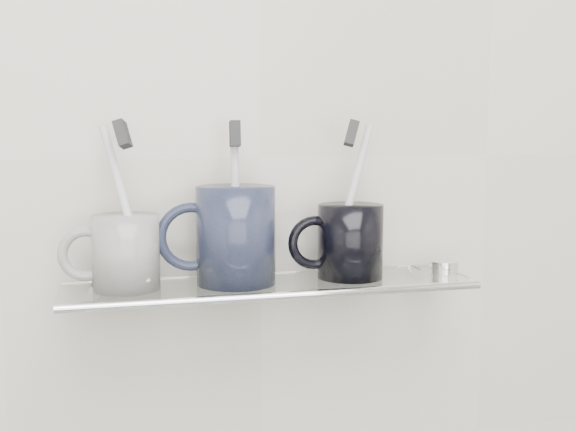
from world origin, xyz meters
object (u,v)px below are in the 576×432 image
object	(u,v)px
shelf_glass	(271,285)
mug_center	(236,235)
mug_right	(350,241)
mug_left	(126,252)

from	to	relation	value
shelf_glass	mug_center	bearing A→B (deg)	173.23
shelf_glass	mug_right	size ratio (longest dim) A/B	5.42
shelf_glass	mug_center	distance (m)	0.08
shelf_glass	mug_center	world-z (taller)	mug_center
shelf_glass	mug_right	bearing A→B (deg)	2.77
mug_left	mug_right	xyz separation A→B (m)	(0.28, 0.00, 0.00)
mug_left	mug_center	size ratio (longest dim) A/B	0.74
shelf_glass	mug_right	xyz separation A→B (m)	(0.10, 0.00, 0.05)
shelf_glass	mug_center	xyz separation A→B (m)	(-0.04, 0.00, 0.06)
mug_left	mug_center	bearing A→B (deg)	2.32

